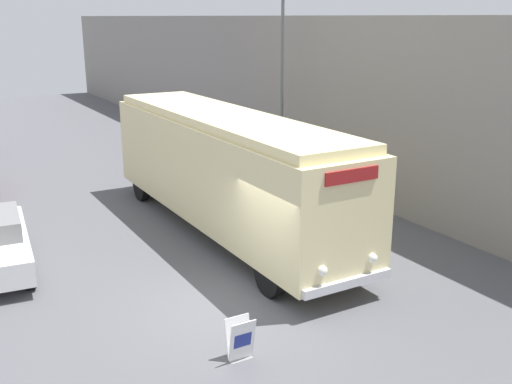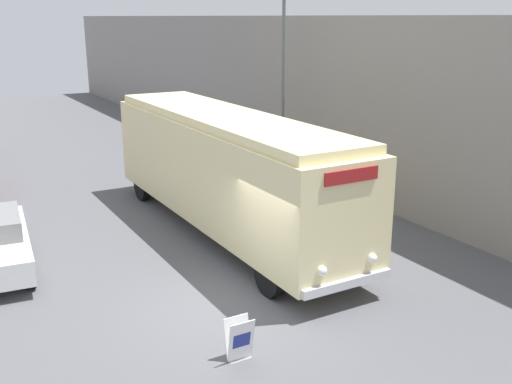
% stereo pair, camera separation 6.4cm
% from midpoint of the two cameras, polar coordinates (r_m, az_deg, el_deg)
% --- Properties ---
extents(ground_plane, '(80.00, 80.00, 0.00)m').
position_cam_midpoint_polar(ground_plane, '(13.36, -2.40, -10.79)').
color(ground_plane, '#56565B').
extents(building_wall_right, '(0.30, 60.00, 6.13)m').
position_cam_midpoint_polar(building_wall_right, '(24.53, 2.36, 9.26)').
color(building_wall_right, gray).
rests_on(building_wall_right, ground_plane).
extents(vintage_bus, '(2.44, 11.46, 3.49)m').
position_cam_midpoint_polar(vintage_bus, '(17.16, -3.09, 2.42)').
color(vintage_bus, black).
rests_on(vintage_bus, ground_plane).
extents(sign_board, '(0.50, 0.31, 0.82)m').
position_cam_midpoint_polar(sign_board, '(11.32, -1.65, -13.90)').
color(sign_board, gray).
rests_on(sign_board, ground_plane).
extents(streetlamp, '(0.36, 0.36, 7.18)m').
position_cam_midpoint_polar(streetlamp, '(22.13, 2.43, 12.43)').
color(streetlamp, '#595E60').
rests_on(streetlamp, ground_plane).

